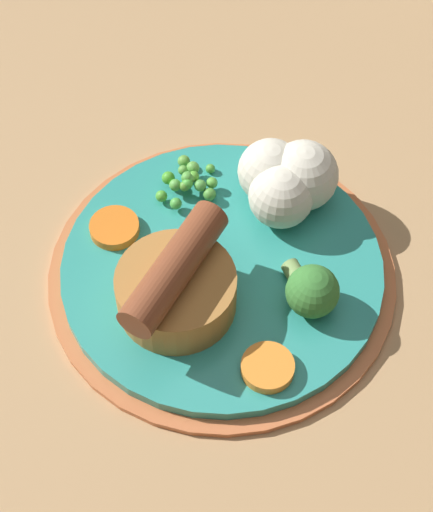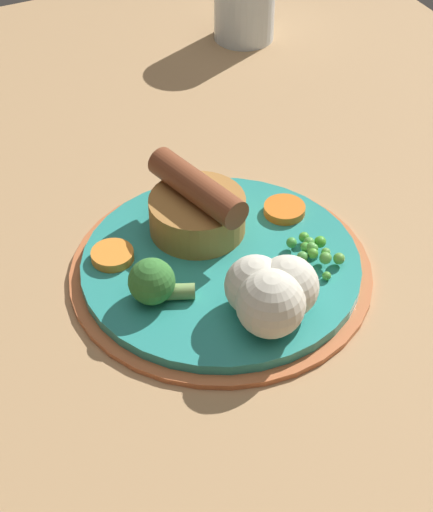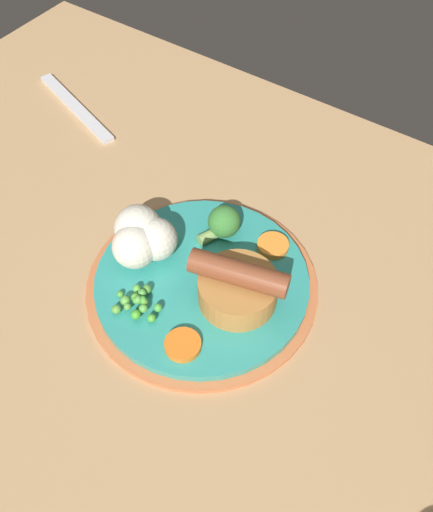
{
  "view_description": "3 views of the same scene",
  "coord_description": "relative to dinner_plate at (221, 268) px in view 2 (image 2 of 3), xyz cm",
  "views": [
    {
      "loc": [
        -23.68,
        -27.51,
        53.58
      ],
      "look_at": [
        0.1,
        -4.95,
        6.74
      ],
      "focal_mm": 60.0,
      "sensor_mm": 36.0,
      "label": 1
    },
    {
      "loc": [
        46.91,
        -27.27,
        50.21
      ],
      "look_at": [
        1.48,
        -5.24,
        5.51
      ],
      "focal_mm": 60.0,
      "sensor_mm": 36.0,
      "label": 2
    },
    {
      "loc": [
        -19.94,
        23.33,
        52.79
      ],
      "look_at": [
        0.47,
        -6.55,
        6.6
      ],
      "focal_mm": 40.0,
      "sensor_mm": 36.0,
      "label": 3
    }
  ],
  "objects": [
    {
      "name": "dining_table",
      "position": [
        -1.01,
        4.62,
        -2.07
      ],
      "size": [
        110.0,
        80.0,
        3.0
      ],
      "primitive_type": "cube",
      "color": "tan",
      "rests_on": "ground"
    },
    {
      "name": "dinner_plate",
      "position": [
        0.0,
        0.0,
        0.0
      ],
      "size": [
        24.53,
        24.53,
        1.4
      ],
      "color": "#CC6B3D",
      "rests_on": "dining_table"
    },
    {
      "name": "sausage_pudding",
      "position": [
        -4.43,
        -0.0,
        3.09
      ],
      "size": [
        10.11,
        8.02,
        5.62
      ],
      "rotation": [
        0.0,
        0.0,
        3.4
      ],
      "color": "#AD7538",
      "rests_on": "dinner_plate"
    },
    {
      "name": "pea_pile",
      "position": [
        3.23,
        6.48,
        1.8
      ],
      "size": [
        5.34,
        4.85,
        1.84
      ],
      "color": "#56A340",
      "rests_on": "dinner_plate"
    },
    {
      "name": "broccoli_floret_near",
      "position": [
        1.7,
        -6.48,
        2.56
      ],
      "size": [
        3.64,
        5.04,
        3.61
      ],
      "rotation": [
        0.0,
        0.0,
        4.31
      ],
      "color": "#387A33",
      "rests_on": "dinner_plate"
    },
    {
      "name": "cauliflower_floret",
      "position": [
        7.24,
        0.55,
        3.28
      ],
      "size": [
        7.24,
        6.98,
        5.14
      ],
      "color": "beige",
      "rests_on": "dinner_plate"
    },
    {
      "name": "carrot_slice_1",
      "position": [
        -3.99,
        -7.75,
        1.22
      ],
      "size": [
        3.89,
        3.89,
        0.78
      ],
      "primitive_type": "cylinder",
      "rotation": [
        0.0,
        0.0,
        1.44
      ],
      "color": "orange",
      "rests_on": "dinner_plate"
    },
    {
      "name": "carrot_slice_2",
      "position": [
        -3.15,
        7.6,
        1.21
      ],
      "size": [
        3.72,
        3.72,
        0.74
      ],
      "primitive_type": "cylinder",
      "rotation": [
        0.0,
        0.0,
        3.1
      ],
      "color": "orange",
      "rests_on": "dinner_plate"
    }
  ]
}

